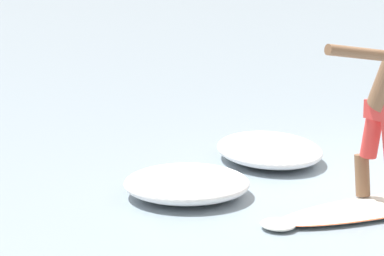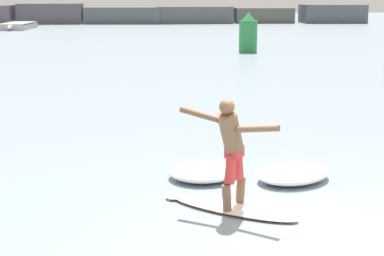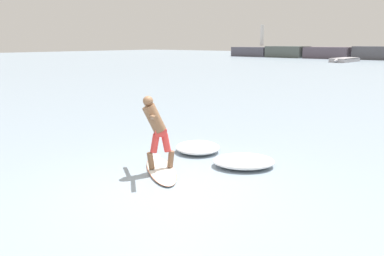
# 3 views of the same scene
# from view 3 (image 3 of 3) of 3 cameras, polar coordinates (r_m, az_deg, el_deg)

# --- Properties ---
(ground_plane) EXTENTS (200.00, 200.00, 0.00)m
(ground_plane) POSITION_cam_3_polar(r_m,az_deg,el_deg) (7.52, -3.43, -9.05)
(ground_plane) COLOR #8092A2
(surfboard) EXTENTS (2.03, 1.71, 0.22)m
(surfboard) POSITION_cam_3_polar(r_m,az_deg,el_deg) (8.45, -4.78, -6.26)
(surfboard) COLOR white
(surfboard) RESTS_ON ground
(surfer) EXTENTS (1.32, 0.99, 1.63)m
(surfer) POSITION_cam_3_polar(r_m,az_deg,el_deg) (8.12, -5.57, 0.26)
(surfer) COLOR brown
(surfer) RESTS_ON surfboard
(fishing_boat_near_jetty) EXTENTS (2.63, 7.52, 0.57)m
(fishing_boat_near_jetty) POSITION_cam_3_polar(r_m,az_deg,el_deg) (59.62, 22.22, 9.62)
(fishing_boat_near_jetty) COLOR #ACA6AB
(fishing_boat_near_jetty) RESTS_ON ground
(wave_foam_at_tail) EXTENTS (1.41, 1.41, 0.25)m
(wave_foam_at_tail) POSITION_cam_3_polar(r_m,az_deg,el_deg) (9.79, 0.88, -2.99)
(wave_foam_at_tail) COLOR white
(wave_foam_at_tail) RESTS_ON ground
(wave_foam_at_nose) EXTENTS (1.78, 1.73, 0.25)m
(wave_foam_at_nose) POSITION_cam_3_polar(r_m,az_deg,el_deg) (8.76, 7.89, -5.03)
(wave_foam_at_nose) COLOR white
(wave_foam_at_nose) RESTS_ON ground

